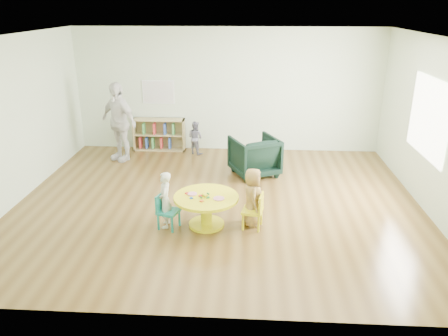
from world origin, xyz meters
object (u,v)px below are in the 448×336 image
object	(u,v)px
bookshelf	(159,134)
armchair	(254,156)
child_right	(253,197)
adult_caretaker	(119,122)
kid_chair_left	(166,210)
activity_table	(206,205)
kid_chair_right	(255,210)
toddler	(195,138)
child_left	(165,200)

from	to	relation	value
bookshelf	armchair	xyz separation A→B (m)	(2.25, -1.49, 0.03)
child_right	adult_caretaker	world-z (taller)	adult_caretaker
armchair	kid_chair_left	bearing A→B (deg)	34.12
child_right	adult_caretaker	xyz separation A→B (m)	(-2.92, 2.89, 0.39)
activity_table	kid_chair_right	distance (m)	0.76
kid_chair_right	toddler	xyz separation A→B (m)	(-1.35, 3.48, 0.08)
activity_table	bookshelf	bearing A→B (deg)	111.92
bookshelf	toddler	distance (m)	0.94
bookshelf	child_left	world-z (taller)	child_left
activity_table	adult_caretaker	size ratio (longest dim) A/B	0.58
toddler	adult_caretaker	bearing A→B (deg)	48.31
activity_table	child_left	world-z (taller)	child_left
child_left	child_right	bearing A→B (deg)	89.72
bookshelf	adult_caretaker	xyz separation A→B (m)	(-0.71, -0.75, 0.50)
child_right	child_left	bearing A→B (deg)	89.80
kid_chair_right	adult_caretaker	xyz separation A→B (m)	(-2.96, 3.00, 0.56)
activity_table	child_left	size ratio (longest dim) A/B	1.12
activity_table	toddler	bearing A→B (deg)	99.80
kid_chair_right	child_right	xyz separation A→B (m)	(-0.04, 0.11, 0.16)
bookshelf	child_right	distance (m)	4.26
bookshelf	armchair	bearing A→B (deg)	-33.50
kid_chair_left	child_right	bearing A→B (deg)	116.05
armchair	toddler	distance (m)	1.83
armchair	toddler	world-z (taller)	armchair
kid_chair_right	child_left	world-z (taller)	child_left
activity_table	toddler	distance (m)	3.51
armchair	kid_chair_right	bearing A→B (deg)	64.63
activity_table	kid_chair_left	world-z (taller)	kid_chair_left
activity_table	armchair	bearing A→B (deg)	71.31
child_right	kid_chair_left	bearing A→B (deg)	91.58
child_left	bookshelf	bearing A→B (deg)	-173.26
activity_table	armchair	xyz separation A→B (m)	(0.75, 2.23, 0.05)
child_right	activity_table	bearing A→B (deg)	90.17
kid_chair_left	armchair	bearing A→B (deg)	168.00
kid_chair_left	adult_caretaker	world-z (taller)	adult_caretaker
activity_table	adult_caretaker	world-z (taller)	adult_caretaker
bookshelf	child_left	bearing A→B (deg)	-77.13
armchair	child_left	xyz separation A→B (m)	(-1.39, -2.29, 0.05)
kid_chair_right	bookshelf	distance (m)	4.37
child_left	child_right	distance (m)	1.35
armchair	toddler	xyz separation A→B (m)	(-1.35, 1.23, -0.01)
activity_table	bookshelf	xyz separation A→B (m)	(-1.49, 3.72, 0.02)
activity_table	armchair	distance (m)	2.35
child_left	adult_caretaker	bearing A→B (deg)	-158.68
child_right	toddler	bearing A→B (deg)	15.14
activity_table	kid_chair_right	world-z (taller)	kid_chair_right
toddler	kid_chair_right	bearing A→B (deg)	142.71
child_right	armchair	bearing A→B (deg)	-7.13
kid_chair_right	bookshelf	world-z (taller)	bookshelf
kid_chair_right	child_left	size ratio (longest dim) A/B	0.63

